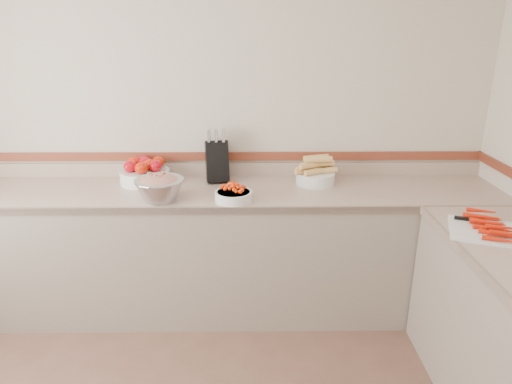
{
  "coord_description": "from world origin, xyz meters",
  "views": [
    {
      "loc": [
        0.32,
        -1.21,
        1.91
      ],
      "look_at": [
        0.35,
        1.35,
        1.0
      ],
      "focal_mm": 32.0,
      "sensor_mm": 36.0,
      "label": 1
    }
  ],
  "objects_px": {
    "knife_block": "(217,160)",
    "corn_bowl": "(315,174)",
    "rhubarb_bowl": "(160,187)",
    "cutting_board": "(492,229)",
    "cherry_tomato_bowl": "(234,194)",
    "tomato_bowl": "(145,172)"
  },
  "relations": [
    {
      "from": "rhubarb_bowl",
      "to": "cutting_board",
      "type": "height_order",
      "value": "rhubarb_bowl"
    },
    {
      "from": "knife_block",
      "to": "rhubarb_bowl",
      "type": "bearing_deg",
      "value": -129.14
    },
    {
      "from": "tomato_bowl",
      "to": "cherry_tomato_bowl",
      "type": "height_order",
      "value": "tomato_bowl"
    },
    {
      "from": "rhubarb_bowl",
      "to": "cutting_board",
      "type": "xyz_separation_m",
      "value": [
        1.84,
        -0.49,
        -0.07
      ]
    },
    {
      "from": "corn_bowl",
      "to": "rhubarb_bowl",
      "type": "bearing_deg",
      "value": -161.8
    },
    {
      "from": "cutting_board",
      "to": "cherry_tomato_bowl",
      "type": "bearing_deg",
      "value": 160.52
    },
    {
      "from": "knife_block",
      "to": "corn_bowl",
      "type": "bearing_deg",
      "value": -6.01
    },
    {
      "from": "tomato_bowl",
      "to": "corn_bowl",
      "type": "height_order",
      "value": "corn_bowl"
    },
    {
      "from": "corn_bowl",
      "to": "rhubarb_bowl",
      "type": "distance_m",
      "value": 1.07
    },
    {
      "from": "knife_block",
      "to": "cherry_tomato_bowl",
      "type": "distance_m",
      "value": 0.44
    },
    {
      "from": "knife_block",
      "to": "cutting_board",
      "type": "xyz_separation_m",
      "value": [
        1.51,
        -0.9,
        -0.13
      ]
    },
    {
      "from": "rhubarb_bowl",
      "to": "knife_block",
      "type": "bearing_deg",
      "value": 50.86
    },
    {
      "from": "cherry_tomato_bowl",
      "to": "corn_bowl",
      "type": "xyz_separation_m",
      "value": [
        0.55,
        0.33,
        0.03
      ]
    },
    {
      "from": "corn_bowl",
      "to": "cutting_board",
      "type": "bearing_deg",
      "value": -44.86
    },
    {
      "from": "corn_bowl",
      "to": "cutting_board",
      "type": "distance_m",
      "value": 1.17
    },
    {
      "from": "tomato_bowl",
      "to": "cutting_board",
      "type": "height_order",
      "value": "tomato_bowl"
    },
    {
      "from": "cherry_tomato_bowl",
      "to": "cutting_board",
      "type": "bearing_deg",
      "value": -19.48
    },
    {
      "from": "corn_bowl",
      "to": "cutting_board",
      "type": "height_order",
      "value": "corn_bowl"
    },
    {
      "from": "knife_block",
      "to": "cherry_tomato_bowl",
      "type": "relative_size",
      "value": 1.59
    },
    {
      "from": "tomato_bowl",
      "to": "rhubarb_bowl",
      "type": "height_order",
      "value": "rhubarb_bowl"
    },
    {
      "from": "knife_block",
      "to": "tomato_bowl",
      "type": "distance_m",
      "value": 0.51
    },
    {
      "from": "corn_bowl",
      "to": "cutting_board",
      "type": "relative_size",
      "value": 0.58
    }
  ]
}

